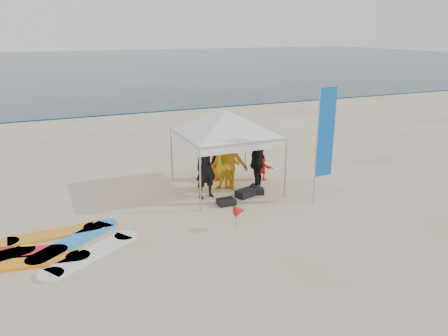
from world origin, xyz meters
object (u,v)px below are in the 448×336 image
at_px(marker_pennant, 240,211).
at_px(feather_flag, 325,134).
at_px(person_black_b, 257,162).
at_px(person_black_a, 206,167).
at_px(surfboard_spread, 11,253).
at_px(canopy_tent, 226,110).
at_px(person_orange_b, 216,152).
at_px(person_orange_a, 230,161).
at_px(person_yellow, 228,165).
at_px(person_seated, 262,168).

bearing_deg(marker_pennant, feather_flag, 14.11).
bearing_deg(marker_pennant, person_black_b, 54.23).
bearing_deg(person_black_a, surfboard_spread, -174.08).
bearing_deg(marker_pennant, canopy_tent, 73.41).
bearing_deg(surfboard_spread, person_black_a, 16.29).
distance_m(person_black_a, person_orange_b, 1.73).
distance_m(feather_flag, surfboard_spread, 8.60).
xyz_separation_m(person_orange_b, marker_pennant, (-0.94, -3.85, -0.46)).
height_order(person_black_a, surfboard_spread, person_black_a).
distance_m(person_orange_a, canopy_tent, 1.65).
relative_size(person_orange_a, person_orange_b, 0.93).
bearing_deg(person_yellow, person_orange_a, 80.87).
xyz_separation_m(person_orange_a, marker_pennant, (-0.99, -2.87, -0.39)).
bearing_deg(feather_flag, surfboard_spread, 179.55).
bearing_deg(feather_flag, person_black_a, 151.51).
bearing_deg(canopy_tent, marker_pennant, -106.59).
xyz_separation_m(person_black_a, marker_pennant, (-0.01, -2.39, -0.46)).
relative_size(person_yellow, person_orange_b, 0.86).
height_order(person_seated, canopy_tent, canopy_tent).
distance_m(person_black_a, marker_pennant, 2.43).
distance_m(person_seated, feather_flag, 2.99).
xyz_separation_m(person_black_b, person_seated, (0.61, 0.77, -0.50)).
distance_m(person_yellow, person_black_b, 0.93).
relative_size(person_black_a, person_seated, 2.28).
bearing_deg(person_orange_b, surfboard_spread, -1.85).
relative_size(person_orange_b, marker_pennant, 3.00).
height_order(person_seated, marker_pennant, person_seated).
height_order(person_orange_b, feather_flag, feather_flag).
bearing_deg(person_yellow, canopy_tent, 133.43).
bearing_deg(canopy_tent, person_orange_a, 13.90).
relative_size(person_black_a, person_orange_b, 0.99).
bearing_deg(person_seated, person_black_a, 84.07).
bearing_deg(canopy_tent, person_black_b, -25.62).
distance_m(canopy_tent, surfboard_spread, 6.98).
bearing_deg(person_orange_b, person_black_a, 29.81).
bearing_deg(canopy_tent, person_black_a, -152.19).
xyz_separation_m(person_orange_a, person_orange_b, (-0.05, 0.98, 0.07)).
distance_m(person_seated, canopy_tent, 2.62).
relative_size(person_orange_a, surfboard_spread, 0.32).
distance_m(person_seated, marker_pennant, 3.95).
relative_size(person_orange_b, surfboard_spread, 0.34).
relative_size(person_orange_a, feather_flag, 0.51).
relative_size(canopy_tent, surfboard_spread, 0.69).
height_order(canopy_tent, surfboard_spread, canopy_tent).
bearing_deg(person_yellow, feather_flag, -9.88).
xyz_separation_m(person_black_a, canopy_tent, (0.84, 0.44, 1.58)).
bearing_deg(person_orange_a, person_yellow, 76.12).
bearing_deg(person_black_b, person_black_a, -42.65).
distance_m(person_orange_a, person_seated, 1.47).
xyz_separation_m(person_black_a, person_seated, (2.34, 0.79, -0.53)).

